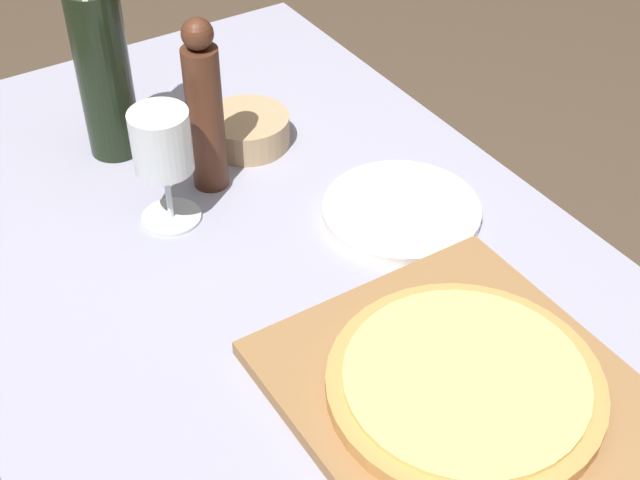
{
  "coord_description": "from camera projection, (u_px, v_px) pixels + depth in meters",
  "views": [
    {
      "loc": [
        -0.39,
        -0.69,
        1.51
      ],
      "look_at": [
        0.04,
        -0.01,
        0.83
      ],
      "focal_mm": 50.0,
      "sensor_mm": 36.0,
      "label": 1
    }
  ],
  "objects": [
    {
      "name": "pizza",
      "position": [
        465.0,
        383.0,
        0.92
      ],
      "size": [
        0.29,
        0.29,
        0.02
      ],
      "color": "#C68947",
      "rests_on": "cutting_board"
    },
    {
      "name": "wine_bottle",
      "position": [
        101.0,
        59.0,
        1.2
      ],
      "size": [
        0.07,
        0.07,
        0.35
      ],
      "color": "black",
      "rests_on": "dining_table"
    },
    {
      "name": "dining_table",
      "position": [
        292.0,
        347.0,
        1.15
      ],
      "size": [
        0.76,
        1.33,
        0.77
      ],
      "color": "#9393A8",
      "rests_on": "ground_plane"
    },
    {
      "name": "cutting_board",
      "position": [
        463.0,
        396.0,
        0.93
      ],
      "size": [
        0.34,
        0.38,
        0.02
      ],
      "color": "olive",
      "rests_on": "dining_table"
    },
    {
      "name": "dinner_plate",
      "position": [
        401.0,
        210.0,
        1.17
      ],
      "size": [
        0.21,
        0.21,
        0.01
      ],
      "color": "silver",
      "rests_on": "dining_table"
    },
    {
      "name": "wine_glass",
      "position": [
        162.0,
        147.0,
        1.1
      ],
      "size": [
        0.08,
        0.08,
        0.16
      ],
      "color": "silver",
      "rests_on": "dining_table"
    },
    {
      "name": "small_bowl",
      "position": [
        247.0,
        130.0,
        1.29
      ],
      "size": [
        0.12,
        0.12,
        0.05
      ],
      "color": "tan",
      "rests_on": "dining_table"
    },
    {
      "name": "pepper_mill",
      "position": [
        205.0,
        110.0,
        1.15
      ],
      "size": [
        0.05,
        0.05,
        0.25
      ],
      "color": "#4C2819",
      "rests_on": "dining_table"
    }
  ]
}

